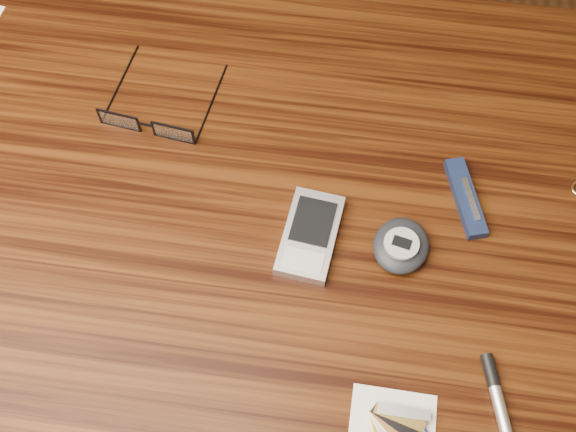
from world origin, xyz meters
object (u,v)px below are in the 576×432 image
pedometer (401,246)px  silver_pen (503,419)px  desk (249,256)px  pocket_knife (466,198)px  eyeglasses (148,122)px  pda_phone (310,235)px

pedometer → silver_pen: bearing=-56.7°
desk → pedometer: (0.17, -0.02, 0.11)m
pocket_knife → silver_pen: bearing=-80.1°
eyeglasses → pda_phone: eyeglasses is taller
silver_pen → pda_phone: bearing=141.0°
pda_phone → pocket_knife: bearing=23.3°
pda_phone → pedometer: bearing=-0.7°
silver_pen → eyeglasses: bearing=145.4°
eyeglasses → pocket_knife: eyeglasses is taller
eyeglasses → pda_phone: 0.23m
eyeglasses → pedometer: pedometer is taller
pedometer → pocket_knife: 0.10m
eyeglasses → pocket_knife: size_ratio=1.36×
pda_phone → eyeglasses: bearing=150.4°
eyeglasses → pocket_knife: 0.36m
desk → pocket_knife: bearing=12.5°
eyeglasses → pocket_knife: (0.36, -0.04, -0.01)m
eyeglasses → silver_pen: eyeglasses is taller
pda_phone → desk: bearing=166.7°
pocket_knife → silver_pen: size_ratio=0.68×
pedometer → silver_pen: pedometer is taller
silver_pen → desk: bearing=146.7°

